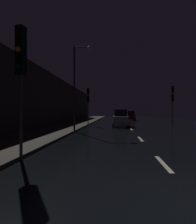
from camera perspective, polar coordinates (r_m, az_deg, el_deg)
The scene contains 10 objects.
ground at distance 28.61m, azimuth 8.65°, elevation -3.65°, with size 27.60×84.00×0.02m, color black.
sidewalk_left at distance 29.15m, azimuth -6.46°, elevation -3.41°, with size 4.40×84.00×0.15m, color #38332B.
building_facade_left at distance 26.43m, azimuth -13.55°, elevation 3.41°, with size 0.80×63.00×6.78m, color #2D2B28.
lane_centerline at distance 16.70m, azimuth 11.16°, elevation -6.32°, with size 0.16×20.74×0.01m.
traffic_light_far_right at distance 25.13m, azimuth 21.48°, elevation 4.24°, with size 0.37×0.48×5.05m.
traffic_light_far_left at distance 25.10m, azimuth -3.02°, elevation 4.10°, with size 0.31×0.46×4.97m.
traffic_light_near_left at distance 8.19m, azimuth -22.33°, elevation 13.78°, with size 0.35×0.48×5.22m.
streetlamp_overhead at distance 17.85m, azimuth -5.81°, elevation 10.79°, with size 1.70×0.44×7.93m.
car_approaching_headlights at distance 23.91m, azimuth 6.79°, elevation -2.03°, with size 1.97×4.26×2.14m.
car_distant_taillights at distance 41.62m, azimuth 9.85°, elevation -1.19°, with size 1.84×3.98×2.01m.
Camera 1 is at (-1.73, -4.00, 1.89)m, focal length 30.27 mm.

